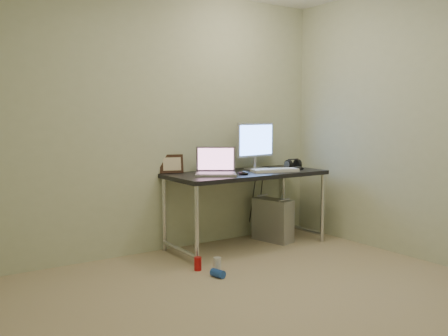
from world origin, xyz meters
TOP-DOWN VIEW (x-y plane):
  - floor at (0.00, 0.00)m, footprint 3.50×3.50m
  - wall_back at (0.00, 1.75)m, footprint 3.50×0.02m
  - wall_left at (-1.75, 0.00)m, footprint 0.02×3.50m
  - wall_right at (1.75, 0.00)m, footprint 0.02×3.50m
  - desk at (0.71, 1.40)m, footprint 1.59×0.70m
  - tower_computer at (1.07, 1.42)m, footprint 0.28×0.45m
  - cable_a at (1.02, 1.70)m, footprint 0.01×0.16m
  - cable_b at (1.11, 1.68)m, footprint 0.02×0.11m
  - can_red at (-0.10, 0.99)m, footprint 0.06×0.06m
  - can_white at (0.01, 0.86)m, footprint 0.09×0.09m
  - can_blue at (-0.06, 0.74)m, footprint 0.09×0.13m
  - laptop at (0.34, 1.39)m, footprint 0.49×0.47m
  - monitor at (0.96, 1.58)m, footprint 0.51×0.18m
  - keyboard at (0.96, 1.26)m, footprint 0.50×0.27m
  - mouse_right at (1.31, 1.30)m, footprint 0.11×0.14m
  - mouse_left at (0.56, 1.24)m, footprint 0.08×0.13m
  - headphones at (1.41, 1.49)m, footprint 0.17×0.11m
  - picture_frame at (0.05, 1.73)m, footprint 0.24×0.14m
  - webcam at (0.33, 1.68)m, footprint 0.05×0.04m

SIDE VIEW (x-z plane):
  - floor at x=0.00m, z-range 0.00..0.00m
  - can_blue at x=-0.06m, z-range 0.00..0.07m
  - can_red at x=-0.10m, z-range 0.00..0.11m
  - can_white at x=0.01m, z-range 0.00..0.12m
  - tower_computer at x=1.07m, z-range -0.01..0.46m
  - cable_b at x=1.11m, z-range 0.02..0.74m
  - cable_a at x=1.02m, z-range 0.06..0.74m
  - desk at x=0.71m, z-range 0.30..1.05m
  - keyboard at x=0.96m, z-range 0.75..0.78m
  - mouse_right at x=1.31m, z-range 0.75..0.79m
  - mouse_left at x=0.56m, z-range 0.75..0.79m
  - headphones at x=1.41m, z-range 0.72..0.84m
  - laptop at x=0.34m, z-range 0.68..0.94m
  - picture_frame at x=0.05m, z-range 0.75..0.93m
  - webcam at x=0.33m, z-range 0.78..0.90m
  - monitor at x=0.96m, z-range 0.79..1.27m
  - wall_back at x=0.00m, z-range 0.00..2.50m
  - wall_left at x=-1.75m, z-range 0.00..2.50m
  - wall_right at x=1.75m, z-range 0.00..2.50m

